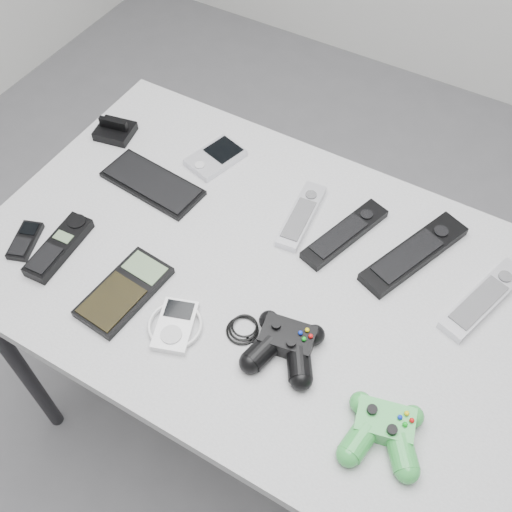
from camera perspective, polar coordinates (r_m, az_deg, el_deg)
The scene contains 15 objects.
floor at distance 1.84m, azimuth 1.22°, elevation -14.52°, with size 3.50×3.50×0.00m, color slate.
desk at distance 1.22m, azimuth 0.56°, elevation -3.01°, with size 1.12×0.72×0.75m.
pda_keyboard at distance 1.32m, azimuth -9.85°, elevation 6.86°, with size 0.22×0.10×0.01m, color black.
dock_bracket at distance 1.45m, azimuth -13.35°, elevation 11.83°, with size 0.08×0.07×0.04m, color black.
pda at distance 1.36m, azimuth -3.88°, elevation 9.37°, with size 0.08×0.12×0.02m, color silver.
remote_silver_a at distance 1.24m, azimuth 4.36°, elevation 3.89°, with size 0.05×0.18×0.02m, color silver.
remote_black_a at distance 1.22m, azimuth 8.47°, elevation 2.15°, with size 0.05×0.21×0.02m, color black.
remote_black_b at distance 1.22m, azimuth 14.84°, elevation 0.28°, with size 0.06×0.25×0.02m, color black.
remote_silver_b at distance 1.19m, azimuth 20.88°, elevation -3.81°, with size 0.05×0.22×0.02m, color silver.
mobile_phone at distance 1.29m, azimuth -21.13°, elevation 1.39°, with size 0.04×0.09×0.02m, color black.
cordless_handset at distance 1.25m, azimuth -18.26°, elevation 0.84°, with size 0.05×0.16×0.03m, color black.
calculator at distance 1.15m, azimuth -12.44°, elevation -3.29°, with size 0.09×0.18×0.02m, color black.
mp3_player at distance 1.10m, azimuth -7.71°, elevation -6.55°, with size 0.10×0.11×0.02m, color silver.
controller_black at distance 1.06m, azimuth 2.79°, elevation -8.37°, with size 0.22×0.14×0.04m, color black, non-canonical shape.
controller_green at distance 1.01m, azimuth 12.03°, elevation -15.90°, with size 0.13×0.14×0.04m, color #268B42, non-canonical shape.
Camera 1 is at (0.31, -0.62, 1.70)m, focal length 42.00 mm.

